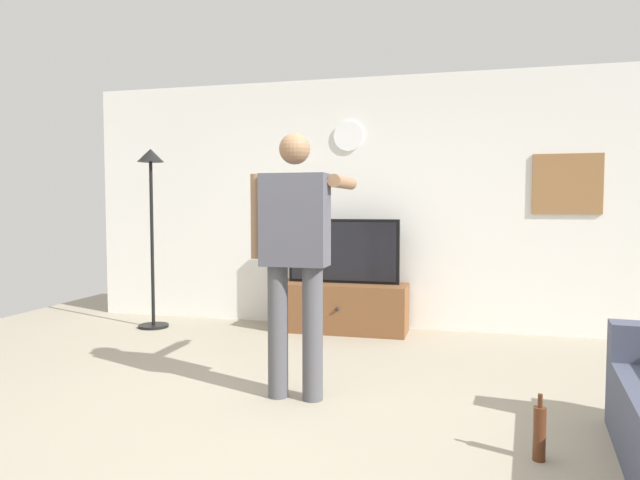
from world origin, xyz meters
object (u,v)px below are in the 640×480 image
(tv_stand, at_px, (342,307))
(beverage_bottle, at_px, (539,433))
(framed_picture, at_px, (567,184))
(person_standing_nearer_lamp, at_px, (295,247))
(television, at_px, (343,251))
(wall_clock, at_px, (348,136))
(floor_lamp, at_px, (151,200))

(tv_stand, bearing_deg, beverage_bottle, -59.04)
(framed_picture, xyz_separation_m, person_standing_nearer_lamp, (-2.09, -2.41, -0.50))
(person_standing_nearer_lamp, relative_size, beverage_bottle, 5.14)
(television, xyz_separation_m, wall_clock, (-0.00, 0.24, 1.23))
(tv_stand, relative_size, framed_picture, 2.06)
(television, height_order, floor_lamp, floor_lamp)
(tv_stand, relative_size, television, 1.15)
(floor_lamp, bearing_deg, television, 10.37)
(floor_lamp, bearing_deg, wall_clock, 16.85)
(tv_stand, height_order, floor_lamp, floor_lamp)
(wall_clock, bearing_deg, framed_picture, 0.13)
(tv_stand, xyz_separation_m, floor_lamp, (-2.03, -0.33, 1.13))
(tv_stand, distance_m, television, 0.59)
(wall_clock, distance_m, floor_lamp, 2.23)
(television, xyz_separation_m, beverage_bottle, (1.64, -2.77, -0.70))
(tv_stand, xyz_separation_m, framed_picture, (2.22, 0.30, 1.29))
(person_standing_nearer_lamp, bearing_deg, framed_picture, 49.01)
(television, height_order, beverage_bottle, television)
(floor_lamp, relative_size, person_standing_nearer_lamp, 1.07)
(television, height_order, framed_picture, framed_picture)
(framed_picture, xyz_separation_m, floor_lamp, (-4.25, -0.62, -0.16))
(framed_picture, height_order, person_standing_nearer_lamp, framed_picture)
(television, bearing_deg, tv_stand, -90.00)
(television, distance_m, person_standing_nearer_lamp, 2.17)
(person_standing_nearer_lamp, bearing_deg, wall_clock, 93.00)
(wall_clock, relative_size, floor_lamp, 0.17)
(tv_stand, distance_m, floor_lamp, 2.35)
(framed_picture, bearing_deg, beverage_bottle, -100.90)
(floor_lamp, bearing_deg, tv_stand, 9.09)
(wall_clock, relative_size, framed_picture, 0.49)
(television, relative_size, beverage_bottle, 3.35)
(tv_stand, relative_size, person_standing_nearer_lamp, 0.75)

